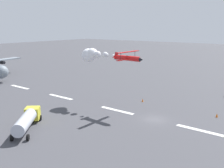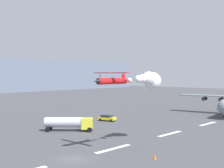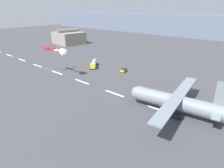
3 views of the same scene
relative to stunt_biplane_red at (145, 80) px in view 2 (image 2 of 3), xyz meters
name	(u,v)px [view 2 (image 2 of 3)]	position (x,y,z in m)	size (l,w,h in m)	color
ground_plane	(73,159)	(-15.39, 1.35, -10.84)	(440.00, 440.00, 0.00)	#424247
runway_stripe_5	(113,149)	(-6.81, 1.35, -10.83)	(8.00, 0.90, 0.01)	white
runway_stripe_6	(170,134)	(10.35, 1.35, -10.83)	(8.00, 0.90, 0.01)	white
runway_stripe_7	(208,124)	(27.52, 1.35, -10.83)	(8.00, 0.90, 0.01)	white
stunt_biplane_red	(145,80)	(0.00, 0.00, 0.00)	(15.70, 6.83, 3.18)	red
fuel_tanker_truck	(70,123)	(-0.77, 18.58, -9.09)	(8.24, 9.12, 2.90)	yellow
airport_staff_sedan	(107,118)	(15.12, 22.44, -10.03)	(2.76, 4.62, 1.52)	yellow
traffic_cone_far	(155,157)	(-7.86, -7.26, -10.46)	(0.44, 0.44, 0.75)	orange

